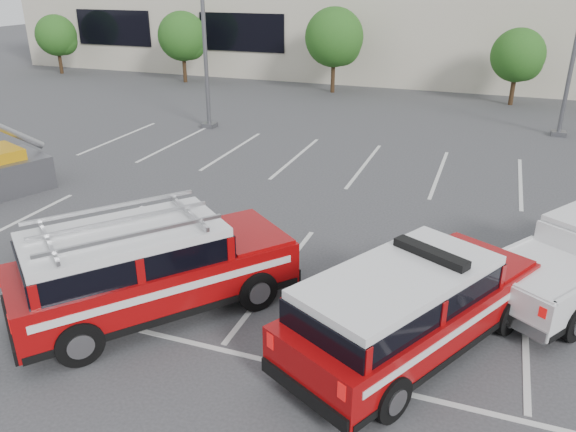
% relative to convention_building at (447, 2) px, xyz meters
% --- Properties ---
extents(ground, '(120.00, 120.00, 0.00)m').
position_rel_convention_building_xyz_m(ground, '(-0.18, -31.86, -4.72)').
color(ground, '#39393B').
rests_on(ground, ground).
extents(stall_markings, '(23.00, 15.00, 0.01)m').
position_rel_convention_building_xyz_m(stall_markings, '(-0.18, -27.36, -4.71)').
color(stall_markings, silver).
rests_on(stall_markings, ground).
extents(convention_building, '(60.00, 16.99, 13.20)m').
position_rel_convention_building_xyz_m(convention_building, '(0.00, 0.00, 0.00)').
color(convention_building, beige).
rests_on(convention_building, ground).
extents(tree_far_left, '(2.77, 2.77, 3.99)m').
position_rel_convention_building_xyz_m(tree_far_left, '(-25.09, -9.82, -2.22)').
color(tree_far_left, '#3F2B19').
rests_on(tree_far_left, ground).
extents(tree_left, '(3.07, 3.07, 4.42)m').
position_rel_convention_building_xyz_m(tree_left, '(-15.09, -9.82, -1.95)').
color(tree_left, '#3F2B19').
rests_on(tree_left, ground).
extents(tree_mid_left, '(3.37, 3.37, 4.85)m').
position_rel_convention_building_xyz_m(tree_mid_left, '(-5.09, -9.82, -1.68)').
color(tree_mid_left, '#3F2B19').
rests_on(tree_mid_left, ground).
extents(tree_mid_right, '(2.77, 2.77, 3.99)m').
position_rel_convention_building_xyz_m(tree_mid_right, '(4.91, -9.82, -2.22)').
color(tree_mid_right, '#3F2B19').
rests_on(tree_mid_right, ground).
extents(light_pole_left, '(0.90, 0.60, 10.24)m').
position_rel_convention_building_xyz_m(light_pole_left, '(-8.18, -19.86, 0.47)').
color(light_pole_left, '#59595E').
rests_on(light_pole_left, ground).
extents(fire_chief_suv, '(4.38, 5.80, 1.94)m').
position_rel_convention_building_xyz_m(fire_chief_suv, '(3.10, -33.46, -3.93)').
color(fire_chief_suv, '#8A0608').
rests_on(fire_chief_suv, ground).
extents(ladder_suv, '(5.23, 5.71, 2.20)m').
position_rel_convention_building_xyz_m(ladder_suv, '(-2.09, -33.99, -3.84)').
color(ladder_suv, '#8A0608').
rests_on(ladder_suv, ground).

